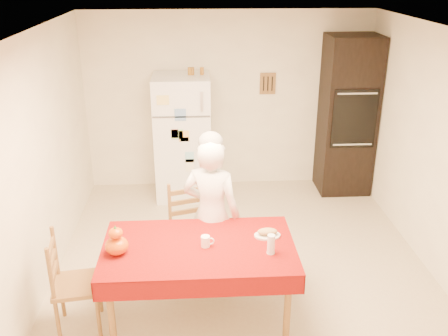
{
  "coord_description": "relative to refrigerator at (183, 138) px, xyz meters",
  "views": [
    {
      "loc": [
        -0.48,
        -4.6,
        3.08
      ],
      "look_at": [
        -0.19,
        0.2,
        1.08
      ],
      "focal_mm": 40.0,
      "sensor_mm": 36.0,
      "label": 1
    }
  ],
  "objects": [
    {
      "name": "spice_jar_mid",
      "position": [
        0.15,
        0.05,
        0.9
      ],
      "size": [
        0.05,
        0.05,
        0.1
      ],
      "primitive_type": "cylinder",
      "color": "brown",
      "rests_on": "refrigerator"
    },
    {
      "name": "chair_far",
      "position": [
        0.09,
        -1.81,
        -0.34
      ],
      "size": [
        0.52,
        0.51,
        0.95
      ],
      "rotation": [
        0.0,
        0.0,
        0.3
      ],
      "color": "brown",
      "rests_on": "floor"
    },
    {
      "name": "dining_table",
      "position": [
        0.18,
        -2.68,
        -0.16
      ],
      "size": [
        1.7,
        1.0,
        0.76
      ],
      "color": "brown",
      "rests_on": "floor"
    },
    {
      "name": "room_shell",
      "position": [
        0.65,
        -1.88,
        0.77
      ],
      "size": [
        4.02,
        4.52,
        2.51
      ],
      "color": "white",
      "rests_on": "ground"
    },
    {
      "name": "pumpkin_upper",
      "position": [
        -0.52,
        -2.76,
        0.11
      ],
      "size": [
        0.12,
        0.12,
        0.09
      ],
      "primitive_type": "ellipsoid",
      "color": "#E84405",
      "rests_on": "pumpkin_lower"
    },
    {
      "name": "floor",
      "position": [
        0.65,
        -1.88,
        -0.85
      ],
      "size": [
        4.5,
        4.5,
        0.0
      ],
      "primitive_type": "plane",
      "color": "tan",
      "rests_on": "ground"
    },
    {
      "name": "spice_jar_left",
      "position": [
        0.12,
        0.05,
        0.9
      ],
      "size": [
        0.05,
        0.05,
        0.1
      ],
      "primitive_type": "cylinder",
      "color": "#9A641C",
      "rests_on": "refrigerator"
    },
    {
      "name": "seated_woman",
      "position": [
        0.31,
        -2.15,
        -0.06
      ],
      "size": [
        0.67,
        0.55,
        1.58
      ],
      "primitive_type": "imported",
      "rotation": [
        0.0,
        0.0,
        2.81
      ],
      "color": "white",
      "rests_on": "floor"
    },
    {
      "name": "refrigerator",
      "position": [
        0.0,
        0.0,
        0.0
      ],
      "size": [
        0.75,
        0.74,
        1.7
      ],
      "color": "white",
      "rests_on": "floor"
    },
    {
      "name": "wine_glass",
      "position": [
        0.8,
        -2.83,
        -0.0
      ],
      "size": [
        0.07,
        0.07,
        0.18
      ],
      "primitive_type": "cylinder",
      "color": "silver",
      "rests_on": "dining_table"
    },
    {
      "name": "bread_plate",
      "position": [
        0.81,
        -2.55,
        -0.08
      ],
      "size": [
        0.24,
        0.24,
        0.02
      ],
      "primitive_type": "cylinder",
      "color": "silver",
      "rests_on": "dining_table"
    },
    {
      "name": "oven_cabinet",
      "position": [
        2.28,
        0.05,
        0.25
      ],
      "size": [
        0.7,
        0.62,
        2.2
      ],
      "color": "black",
      "rests_on": "floor"
    },
    {
      "name": "coffee_mug",
      "position": [
        0.24,
        -2.69,
        -0.04
      ],
      "size": [
        0.08,
        0.08,
        0.1
      ],
      "primitive_type": "cylinder",
      "color": "white",
      "rests_on": "dining_table"
    },
    {
      "name": "pumpkin_lower",
      "position": [
        -0.52,
        -2.76,
        -0.01
      ],
      "size": [
        0.2,
        0.2,
        0.15
      ],
      "primitive_type": "ellipsoid",
      "color": "#CE5304",
      "rests_on": "dining_table"
    },
    {
      "name": "spice_jar_right",
      "position": [
        0.28,
        0.05,
        0.9
      ],
      "size": [
        0.05,
        0.05,
        0.1
      ],
      "primitive_type": "cylinder",
      "color": "#955B1B",
      "rests_on": "refrigerator"
    },
    {
      "name": "chair_left",
      "position": [
        -0.97,
        -2.76,
        -0.34
      ],
      "size": [
        0.45,
        0.47,
        0.95
      ],
      "rotation": [
        0.0,
        0.0,
        1.71
      ],
      "color": "brown",
      "rests_on": "floor"
    },
    {
      "name": "bread_loaf",
      "position": [
        0.81,
        -2.55,
        -0.04
      ],
      "size": [
        0.18,
        0.1,
        0.06
      ],
      "primitive_type": "ellipsoid",
      "color": "#9B724C",
      "rests_on": "bread_plate"
    }
  ]
}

